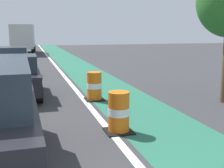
% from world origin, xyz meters
% --- Properties ---
extents(bike_lane_strip, '(2.50, 80.00, 0.01)m').
position_xyz_m(bike_lane_strip, '(2.40, 12.00, 0.00)').
color(bike_lane_strip, '#286B51').
rests_on(bike_lane_strip, ground).
extents(lane_divider_stripe, '(0.20, 80.00, 0.01)m').
position_xyz_m(lane_divider_stripe, '(0.90, 12.00, 0.01)').
color(lane_divider_stripe, silver).
rests_on(lane_divider_stripe, ground).
extents(parked_sedan_second, '(1.93, 4.10, 1.70)m').
position_xyz_m(parked_sedan_second, '(-1.60, 9.59, 0.83)').
color(parked_sedan_second, black).
rests_on(parked_sedan_second, ground).
extents(parked_sedan_third, '(2.07, 4.18, 1.70)m').
position_xyz_m(parked_sedan_third, '(-1.91, 15.55, 0.83)').
color(parked_sedan_third, silver).
rests_on(parked_sedan_third, ground).
extents(traffic_barrel_front, '(0.73, 0.73, 1.09)m').
position_xyz_m(traffic_barrel_front, '(1.11, 4.51, 0.53)').
color(traffic_barrel_front, orange).
rests_on(traffic_barrel_front, ground).
extents(traffic_barrel_mid, '(0.73, 0.73, 1.09)m').
position_xyz_m(traffic_barrel_mid, '(1.29, 8.23, 0.53)').
color(traffic_barrel_mid, orange).
rests_on(traffic_barrel_mid, ground).
extents(delivery_truck_down_block, '(2.70, 7.71, 3.23)m').
position_xyz_m(delivery_truck_down_block, '(-1.43, 32.34, 1.85)').
color(delivery_truck_down_block, beige).
rests_on(delivery_truck_down_block, ground).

